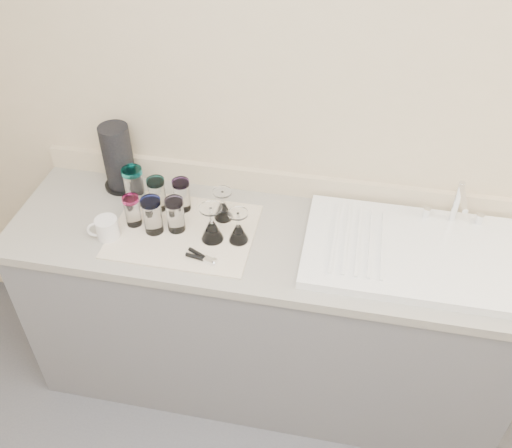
% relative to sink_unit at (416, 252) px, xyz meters
% --- Properties ---
extents(room_envelope, '(3.54, 3.50, 2.52)m').
position_rel_sink_unit_xyz_m(room_envelope, '(-0.55, -1.20, 0.64)').
color(room_envelope, '#4B4A4F').
rests_on(room_envelope, ground).
extents(counter_unit, '(2.06, 0.62, 0.90)m').
position_rel_sink_unit_xyz_m(counter_unit, '(-0.55, -0.00, -0.47)').
color(counter_unit, slate).
rests_on(counter_unit, ground).
extents(sink_unit, '(0.82, 0.50, 0.22)m').
position_rel_sink_unit_xyz_m(sink_unit, '(0.00, 0.00, 0.00)').
color(sink_unit, white).
rests_on(sink_unit, counter_unit).
extents(dish_towel, '(0.55, 0.42, 0.01)m').
position_rel_sink_unit_xyz_m(dish_towel, '(-0.88, -0.04, -0.02)').
color(dish_towel, white).
rests_on(dish_towel, counter_unit).
extents(tumbler_teal, '(0.08, 0.08, 0.16)m').
position_rel_sink_unit_xyz_m(tumbler_teal, '(-1.13, 0.09, 0.07)').
color(tumbler_teal, white).
rests_on(tumbler_teal, dish_towel).
extents(tumbler_cyan, '(0.07, 0.07, 0.14)m').
position_rel_sink_unit_xyz_m(tumbler_cyan, '(-1.02, 0.07, 0.06)').
color(tumbler_cyan, white).
rests_on(tumbler_cyan, dish_towel).
extents(tumbler_purple, '(0.07, 0.07, 0.14)m').
position_rel_sink_unit_xyz_m(tumbler_purple, '(-0.92, 0.09, 0.06)').
color(tumbler_purple, white).
rests_on(tumbler_purple, dish_towel).
extents(tumbler_magenta, '(0.06, 0.06, 0.13)m').
position_rel_sink_unit_xyz_m(tumbler_magenta, '(-1.09, -0.04, 0.05)').
color(tumbler_magenta, white).
rests_on(tumbler_magenta, dish_towel).
extents(tumbler_blue, '(0.08, 0.08, 0.15)m').
position_rel_sink_unit_xyz_m(tumbler_blue, '(-0.99, -0.06, 0.07)').
color(tumbler_blue, white).
rests_on(tumbler_blue, dish_towel).
extents(tumbler_lavender, '(0.07, 0.07, 0.14)m').
position_rel_sink_unit_xyz_m(tumbler_lavender, '(-0.91, -0.04, 0.06)').
color(tumbler_lavender, white).
rests_on(tumbler_lavender, dish_towel).
extents(goblet_back_left, '(0.07, 0.07, 0.13)m').
position_rel_sink_unit_xyz_m(goblet_back_left, '(-0.75, 0.07, 0.03)').
color(goblet_back_left, white).
rests_on(goblet_back_left, dish_towel).
extents(goblet_front_left, '(0.09, 0.09, 0.15)m').
position_rel_sink_unit_xyz_m(goblet_front_left, '(-0.76, -0.06, 0.04)').
color(goblet_front_left, white).
rests_on(goblet_front_left, dish_towel).
extents(goblet_front_right, '(0.08, 0.08, 0.14)m').
position_rel_sink_unit_xyz_m(goblet_front_right, '(-0.66, -0.05, 0.03)').
color(goblet_front_right, white).
rests_on(goblet_front_right, dish_towel).
extents(can_opener, '(0.13, 0.07, 0.02)m').
position_rel_sink_unit_xyz_m(can_opener, '(-0.77, -0.18, -0.00)').
color(can_opener, silver).
rests_on(can_opener, dish_towel).
extents(white_mug, '(0.13, 0.11, 0.09)m').
position_rel_sink_unit_xyz_m(white_mug, '(-1.16, -0.13, 0.03)').
color(white_mug, silver).
rests_on(white_mug, counter_unit).
extents(paper_towel_roll, '(0.15, 0.15, 0.29)m').
position_rel_sink_unit_xyz_m(paper_towel_roll, '(-1.23, 0.20, 0.12)').
color(paper_towel_roll, black).
rests_on(paper_towel_roll, counter_unit).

